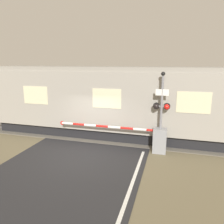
{
  "coord_description": "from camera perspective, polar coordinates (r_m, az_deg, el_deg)",
  "views": [
    {
      "loc": [
        3.76,
        -8.5,
        4.09
      ],
      "look_at": [
        0.85,
        1.75,
        1.64
      ],
      "focal_mm": 35.0,
      "sensor_mm": 36.0,
      "label": 1
    }
  ],
  "objects": [
    {
      "name": "ground_plane",
      "position": [
        10.15,
        -7.47,
        -10.92
      ],
      "size": [
        80.0,
        80.0,
        0.0
      ],
      "primitive_type": "plane",
      "color": "#6B6047"
    },
    {
      "name": "track_bed",
      "position": [
        12.77,
        -2.14,
        -5.61
      ],
      "size": [
        36.0,
        3.2,
        0.13
      ],
      "color": "#666056",
      "rests_on": "ground_plane"
    },
    {
      "name": "crossing_barrier",
      "position": [
        10.28,
        10.09,
        -6.74
      ],
      "size": [
        5.32,
        0.44,
        1.16
      ],
      "color": "gray",
      "rests_on": "ground_plane"
    },
    {
      "name": "signal_post",
      "position": [
        9.92,
        12.78,
        1.01
      ],
      "size": [
        0.76,
        0.26,
        3.68
      ],
      "color": "gray",
      "rests_on": "ground_plane"
    },
    {
      "name": "train",
      "position": [
        12.11,
        0.56,
        2.9
      ],
      "size": [
        14.63,
        2.8,
        3.85
      ],
      "color": "black",
      "rests_on": "ground_plane"
    }
  ]
}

